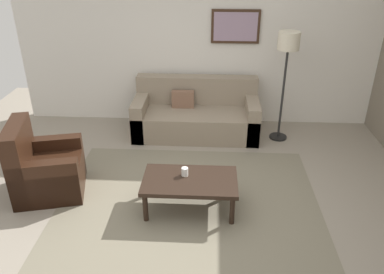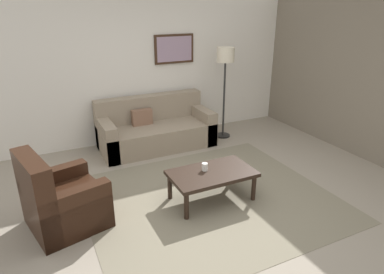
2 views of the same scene
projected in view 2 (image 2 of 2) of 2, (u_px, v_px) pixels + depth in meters
ground_plane at (210, 199)px, 4.58m from camera, size 8.00×8.00×0.00m
rear_partition at (143, 64)px, 6.23m from camera, size 6.00×0.12×2.80m
stone_feature_panel at (381, 76)px, 5.29m from camera, size 0.12×5.20×2.80m
area_rug at (210, 199)px, 4.58m from camera, size 3.17×2.77×0.01m
couch_main at (155, 130)px, 6.22m from camera, size 2.00×0.92×0.88m
armchair_leather at (59, 204)px, 3.91m from camera, size 0.97×0.97×0.95m
coffee_table at (212, 175)px, 4.45m from camera, size 1.10×0.64×0.41m
cup at (205, 167)px, 4.45m from camera, size 0.08×0.08×0.10m
lamp_standing at (225, 64)px, 6.20m from camera, size 0.32×0.32×1.71m
framed_artwork at (174, 49)px, 6.31m from camera, size 0.77×0.04×0.53m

